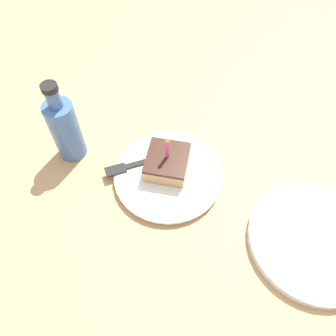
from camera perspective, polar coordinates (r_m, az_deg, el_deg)
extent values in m
cube|color=tan|center=(0.72, 1.44, -3.37)|extent=(2.40, 2.40, 0.04)
cylinder|color=silver|center=(0.71, 0.00, -1.28)|extent=(0.22, 0.22, 0.02)
cylinder|color=silver|center=(0.70, 0.00, -1.13)|extent=(0.23, 0.23, 0.01)
cube|color=tan|center=(0.69, -0.13, 0.85)|extent=(0.09, 0.09, 0.03)
cube|color=#381E14|center=(0.68, -0.14, 1.80)|extent=(0.09, 0.09, 0.01)
cylinder|color=#E04C8C|center=(0.66, -0.14, 3.31)|extent=(0.01, 0.01, 0.05)
cone|color=yellow|center=(0.63, -0.15, 5.06)|extent=(0.01, 0.01, 0.01)
cube|color=#262626|center=(0.72, -2.44, 1.55)|extent=(0.12, 0.08, 0.00)
cube|color=#262626|center=(0.71, -9.12, -0.33)|extent=(0.05, 0.04, 0.00)
cylinder|color=#3F66A5|center=(0.73, -17.36, 6.21)|extent=(0.06, 0.06, 0.14)
cylinder|color=#3F66A5|center=(0.67, -19.35, 11.38)|extent=(0.03, 0.03, 0.04)
cylinder|color=black|center=(0.65, -20.00, 13.03)|extent=(0.03, 0.03, 0.01)
cylinder|color=silver|center=(0.69, 23.94, -11.42)|extent=(0.24, 0.24, 0.02)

